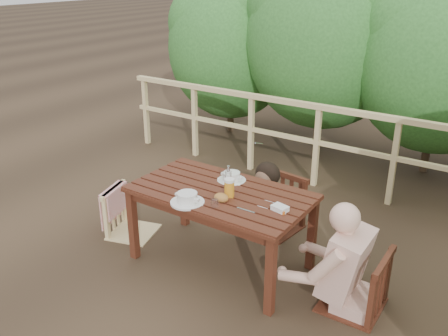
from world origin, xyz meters
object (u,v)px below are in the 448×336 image
Objects in this scene: woman at (276,176)px; beer_glass at (229,188)px; soup_near at (187,198)px; tumbler at (215,204)px; table at (221,228)px; chair_far at (275,183)px; bottle at (228,179)px; diner_right at (365,228)px; butter_tub at (280,209)px; chair_left at (131,193)px; soup_far at (232,177)px; bread_roll at (221,198)px; chair_right at (357,254)px.

beer_glass is at bearing 99.30° from woman.
woman is 1.18m from soup_near.
woman is at bearing 91.81° from tumbler.
table is 0.83m from chair_far.
bottle is at bearing 127.86° from beer_glass.
bottle reaches higher than tumbler.
diner_right reaches higher than tumbler.
tumbler is at bearing 106.56° from diner_right.
diner_right reaches higher than beer_glass.
butter_tub is (0.69, 0.28, -0.02)m from soup_near.
woman is 15.85× the size of tumbler.
woman is 4.11× the size of soup_near.
table is 0.45m from beer_glass.
chair_left is 3.43× the size of soup_far.
bread_roll is at bearing -54.22° from table.
soup_near is 0.56m from soup_far.
tumbler is at bearing 14.25° from soup_near.
bread_roll is (0.02, -0.96, 0.23)m from chair_far.
diner_right is at bearing 153.47° from woman.
soup_far is at bearing 84.63° from woman.
woman is 4.84× the size of bottle.
table is 11.92× the size of butter_tub.
soup_near is 1.66× the size of beer_glass.
butter_tub is at bearing -52.51° from chair_far.
table is at bearing -102.95° from chair_left.
chair_right is at bearing 11.71° from bread_roll.
chair_far is at bearing 83.78° from table.
soup_far is 0.53m from tumbler.
tumbler is at bearing 99.18° from woman.
bottle is at bearing -85.62° from chair_far.
bread_roll is at bearing -110.95° from chair_left.
soup_near is 3.86× the size of tumbler.
woman is 8.94× the size of bread_roll.
bottle is 3.27× the size of tumbler.
chair_left is at bearing -87.11° from chair_right.
diner_right reaches higher than bread_roll.
diner_right reaches higher than soup_near.
chair_right is 7.50× the size of butter_tub.
bottle reaches higher than soup_near.
butter_tub is (1.60, 0.02, 0.29)m from chair_left.
butter_tub is at bearing 22.18° from soup_near.
beer_glass is 2.32× the size of tumbler.
soup_near is (0.91, -0.26, 0.30)m from chair_left.
chair_left is at bearing 92.85° from diner_right.
woman reaches higher than soup_far.
chair_far reaches higher than soup_far.
butter_tub is at bearing 25.80° from tumbler.
chair_left is 1.06m from soup_far.
tumbler is at bearing -65.06° from table.
woman is 6.82× the size of beer_glass.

